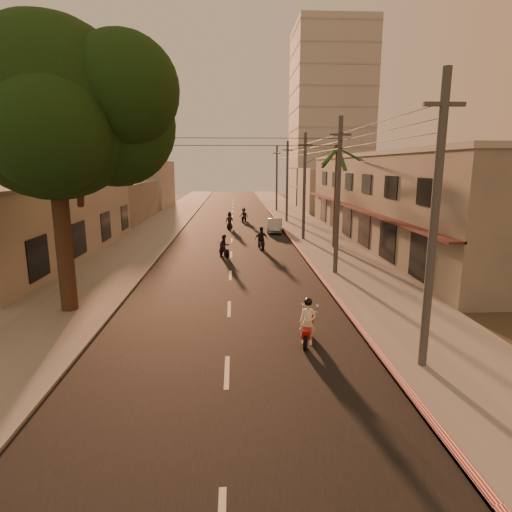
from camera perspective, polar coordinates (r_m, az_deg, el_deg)
The scene contains 20 objects.
ground at distance 17.49m, azimuth -3.67°, elevation -9.22°, with size 160.00×160.00×0.00m, color #383023.
road at distance 36.86m, azimuth -3.27°, elevation 2.09°, with size 10.00×140.00×0.02m, color black.
sidewalk_right at distance 37.55m, azimuth 8.26°, elevation 2.24°, with size 5.00×140.00×0.12m, color slate.
sidewalk_left at distance 37.66m, azimuth -14.76°, elevation 2.00°, with size 5.00×140.00×0.12m, color slate.
curb_stripe at distance 32.28m, azimuth 5.76°, elevation 0.80°, with size 0.20×60.00×0.20m, color red.
shophouse_row at distance 37.03m, azimuth 18.96°, elevation 7.19°, with size 8.80×34.20×7.30m.
left_building at distance 33.71m, azimuth -27.97°, elevation 4.24°, with size 8.20×24.20×5.20m.
distant_tower at distance 74.40m, azimuth 9.82°, elevation 17.72°, with size 12.10×12.10×28.00m.
broadleaf_tree at distance 19.83m, azimuth -24.37°, elevation 17.21°, with size 9.60×8.70×12.10m.
palm_tree at distance 33.23m, azimuth 10.85°, elevation 13.19°, with size 5.00×5.00×8.20m.
utility_poles at distance 36.79m, azimuth 6.53°, elevation 12.23°, with size 1.20×48.26×9.00m.
filler_right at distance 62.91m, azimuth 9.85°, elevation 8.76°, with size 8.00×14.00×6.00m, color #ACA79C.
filler_left_near at distance 52.47m, azimuth -18.79°, elevation 6.83°, with size 8.00×14.00×4.40m, color #ACA79C.
filler_left_far at distance 69.85m, azimuth -14.86°, elevation 9.25°, with size 8.00×14.00×7.00m, color #ACA79C.
scooter_red at distance 15.58m, azimuth 6.92°, elevation -8.95°, with size 0.90×1.73×1.74m.
scooter_mid_a at distance 30.16m, azimuth -4.24°, elevation 1.27°, with size 1.17×1.54×1.61m.
scooter_mid_b at distance 32.63m, azimuth 0.72°, elevation 2.23°, with size 1.11×1.80×1.77m.
scooter_far_a at distance 43.41m, azimuth -3.54°, elevation 4.63°, with size 0.88×1.81×1.78m.
scooter_far_b at distance 48.97m, azimuth -1.63°, elevation 5.45°, with size 1.36×1.65×1.67m.
parked_car at distance 41.45m, azimuth 2.55°, elevation 4.08°, with size 1.82×4.03×1.28m, color #9DA0A5.
Camera 1 is at (0.30, -16.31, 6.31)m, focal length 30.00 mm.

